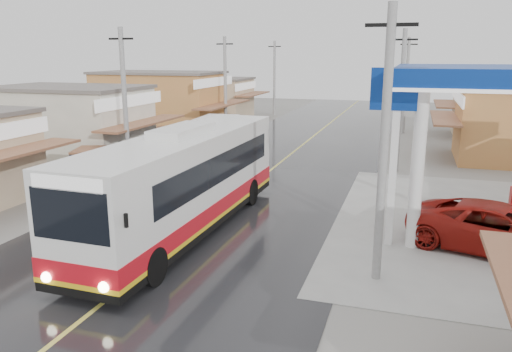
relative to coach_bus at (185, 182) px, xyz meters
The scene contains 13 objects.
ground 2.90m from the coach_bus, 82.28° to the right, with size 120.00×120.00×0.00m, color slate.
road 13.02m from the coach_bus, 88.71° to the left, with size 12.00×90.00×0.02m, color black.
centre_line 13.02m from the coach_bus, 88.71° to the left, with size 0.15×90.00×0.01m, color #D8CC4C.
shopfronts_left 20.43m from the coach_bus, 128.69° to the left, with size 11.00×44.00×5.20m, color tan, non-canonical shape.
utility_poles_left 15.53m from the coach_bus, 115.82° to the left, with size 1.60×50.00×8.00m, color gray, non-canonical shape.
utility_poles_right 14.92m from the coach_bus, 60.47° to the left, with size 1.60×36.00×8.00m, color gray, non-canonical shape.
coach_bus is the anchor object (origin of this frame).
second_bus 11.54m from the coach_bus, 109.51° to the left, with size 2.73×8.19×2.67m.
jeepney 11.24m from the coach_bus, ahead, with size 2.76×5.99×1.66m, color maroon.
cyclist 9.61m from the coach_bus, 105.46° to the left, with size 0.85×1.80×1.87m.
tricycle_near 10.04m from the coach_bus, 146.18° to the left, with size 2.12×2.45×1.75m.
tricycle_far 17.03m from the coach_bus, 121.05° to the left, with size 1.58×2.09×1.60m.
tyre_stack 7.03m from the coach_bus, 151.52° to the left, with size 0.91×0.91×0.46m.
Camera 1 is at (7.72, -14.42, 6.65)m, focal length 35.00 mm.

